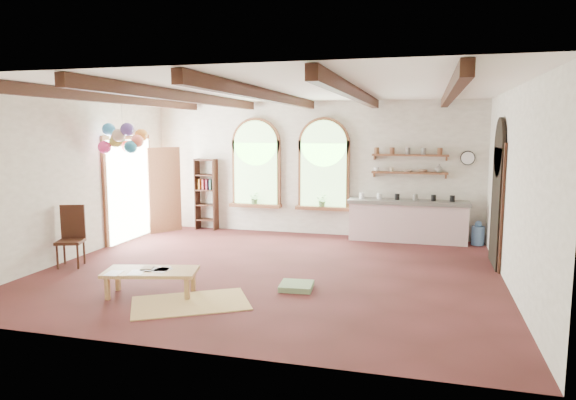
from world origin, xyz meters
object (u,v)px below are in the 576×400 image
(kitchen_counter, at_px, (408,220))
(coffee_table, at_px, (151,273))
(side_chair, at_px, (71,249))
(balloon_cluster, at_px, (123,138))

(kitchen_counter, bearing_deg, coffee_table, -126.13)
(side_chair, relative_size, balloon_cluster, 0.97)
(coffee_table, relative_size, balloon_cluster, 1.29)
(kitchen_counter, xyz_separation_m, coffee_table, (-3.65, -5.00, -0.13))
(coffee_table, bearing_deg, kitchen_counter, 53.87)
(kitchen_counter, xyz_separation_m, balloon_cluster, (-5.70, -2.40, 1.87))
(kitchen_counter, bearing_deg, balloon_cluster, -157.17)
(side_chair, bearing_deg, balloon_cluster, 79.90)
(side_chair, height_order, balloon_cluster, balloon_cluster)
(kitchen_counter, bearing_deg, side_chair, -147.11)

